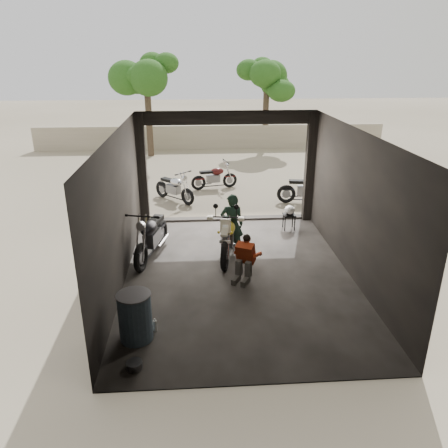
{
  "coord_description": "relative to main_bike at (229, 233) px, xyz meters",
  "views": [
    {
      "loc": [
        -0.93,
        -8.66,
        4.66
      ],
      "look_at": [
        -0.28,
        0.6,
        1.01
      ],
      "focal_mm": 35.0,
      "sensor_mm": 36.0,
      "label": 1
    }
  ],
  "objects": [
    {
      "name": "garage",
      "position": [
        0.14,
        -0.44,
        0.64
      ],
      "size": [
        7.0,
        7.13,
        3.2
      ],
      "color": "#2D2B28",
      "rests_on": "ground"
    },
    {
      "name": "stool",
      "position": [
        1.84,
        1.63,
        -0.25
      ],
      "size": [
        0.33,
        0.33,
        0.46
      ],
      "rotation": [
        0.0,
        0.0,
        -0.39
      ],
      "color": "black",
      "rests_on": "ground"
    },
    {
      "name": "ground",
      "position": [
        0.14,
        -0.99,
        -0.64
      ],
      "size": [
        80.0,
        80.0,
        0.0
      ],
      "primitive_type": "plane",
      "color": "#7A6D56",
      "rests_on": "ground"
    },
    {
      "name": "outside_bike_a",
      "position": [
        -1.47,
        4.43,
        -0.1
      ],
      "size": [
        1.58,
        1.59,
        1.08
      ],
      "primitive_type": null,
      "rotation": [
        0.0,
        0.0,
        0.78
      ],
      "color": "black",
      "rests_on": "ground"
    },
    {
      "name": "mechanic",
      "position": [
        0.23,
        -1.23,
        -0.14
      ],
      "size": [
        0.77,
        0.84,
        1.0
      ],
      "primitive_type": null,
      "rotation": [
        0.0,
        0.0,
        -0.47
      ],
      "color": "#BF3E19",
      "rests_on": "ground"
    },
    {
      "name": "tree_right",
      "position": [
        2.94,
        13.01,
        2.92
      ],
      "size": [
        2.2,
        2.2,
        5.0
      ],
      "color": "#382B1E",
      "rests_on": "ground"
    },
    {
      "name": "helmet",
      "position": [
        1.83,
        1.62,
        -0.04
      ],
      "size": [
        0.35,
        0.36,
        0.27
      ],
      "primitive_type": "ellipsoid",
      "rotation": [
        0.0,
        0.0,
        -0.3
      ],
      "color": "white",
      "rests_on": "stool"
    },
    {
      "name": "oil_drum",
      "position": [
        -1.86,
        -3.21,
        -0.19
      ],
      "size": [
        0.75,
        0.75,
        0.89
      ],
      "primitive_type": "cylinder",
      "rotation": [
        0.0,
        0.0,
        0.41
      ],
      "color": "#40586B",
      "rests_on": "ground"
    },
    {
      "name": "outside_bike_c",
      "position": [
        2.91,
        3.88,
        -0.05
      ],
      "size": [
        1.8,
        0.93,
        1.17
      ],
      "primitive_type": null,
      "rotation": [
        0.0,
        0.0,
        1.44
      ],
      "color": "black",
      "rests_on": "ground"
    },
    {
      "name": "boundary_wall",
      "position": [
        0.14,
        13.01,
        -0.04
      ],
      "size": [
        18.0,
        0.3,
        1.2
      ],
      "primitive_type": "cube",
      "color": "gray",
      "rests_on": "ground"
    },
    {
      "name": "left_bike",
      "position": [
        -1.86,
        0.1,
        0.01
      ],
      "size": [
        1.23,
        2.05,
        1.3
      ],
      "primitive_type": null,
      "rotation": [
        0.0,
        0.0,
        -0.25
      ],
      "color": "black",
      "rests_on": "ground"
    },
    {
      "name": "outside_bike_b",
      "position": [
        -0.06,
        5.77,
        -0.13
      ],
      "size": [
        1.61,
        0.95,
        1.02
      ],
      "primitive_type": null,
      "rotation": [
        0.0,
        0.0,
        1.8
      ],
      "color": "#481211",
      "rests_on": "ground"
    },
    {
      "name": "rider",
      "position": [
        0.1,
        0.19,
        0.14
      ],
      "size": [
        0.58,
        0.4,
        1.54
      ],
      "primitive_type": "imported",
      "rotation": [
        0.0,
        0.0,
        3.08
      ],
      "color": "black",
      "rests_on": "ground"
    },
    {
      "name": "main_bike",
      "position": [
        0.0,
        0.0,
        0.0
      ],
      "size": [
        1.14,
        2.02,
        1.27
      ],
      "primitive_type": null,
      "rotation": [
        0.0,
        0.0,
        -0.19
      ],
      "color": "#EEE9C9",
      "rests_on": "ground"
    },
    {
      "name": "tree_left",
      "position": [
        -2.86,
        11.51,
        3.35
      ],
      "size": [
        2.2,
        2.2,
        5.6
      ],
      "color": "#382B1E",
      "rests_on": "ground"
    },
    {
      "name": "sign_post",
      "position": [
        3.0,
        2.43,
        0.99
      ],
      "size": [
        0.8,
        0.08,
        2.4
      ],
      "rotation": [
        0.0,
        0.0,
        -0.19
      ],
      "color": "black",
      "rests_on": "ground"
    }
  ]
}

